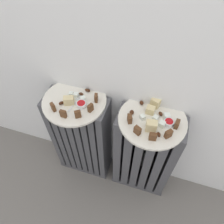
{
  "coord_description": "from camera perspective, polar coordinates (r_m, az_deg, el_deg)",
  "views": [
    {
      "loc": [
        0.19,
        -0.33,
        1.45
      ],
      "look_at": [
        0.0,
        0.28,
        0.66
      ],
      "focal_mm": 34.61,
      "sensor_mm": 36.0,
      "label": 1
    }
  ],
  "objects": [
    {
      "name": "ground_plane",
      "position": [
        1.5,
        -3.56,
        -24.48
      ],
      "size": [
        6.0,
        6.0,
        0.0
      ],
      "primitive_type": "plane",
      "color": "slate"
    },
    {
      "name": "radiator_left",
      "position": [
        1.33,
        -7.9,
        -6.98
      ],
      "size": [
        0.34,
        0.15,
        0.67
      ],
      "color": "#47474C",
      "rests_on": "ground_plane"
    },
    {
      "name": "radiator_right",
      "position": [
        1.27,
        8.36,
        -11.38
      ],
      "size": [
        0.34,
        0.15,
        0.67
      ],
      "color": "#47474C",
      "rests_on": "ground_plane"
    },
    {
      "name": "plate_left",
      "position": [
        1.06,
        -9.9,
        2.91
      ],
      "size": [
        0.31,
        0.31,
        0.01
      ],
      "primitive_type": "cylinder",
      "color": "silver",
      "rests_on": "radiator_left"
    },
    {
      "name": "plate_right",
      "position": [
        0.98,
        10.62,
        -2.1
      ],
      "size": [
        0.31,
        0.31,
        0.01
      ],
      "primitive_type": "cylinder",
      "color": "silver",
      "rests_on": "radiator_right"
    },
    {
      "name": "dark_cake_slice_left_0",
      "position": [
        1.02,
        -15.31,
        1.25
      ],
      "size": [
        0.03,
        0.03,
        0.04
      ],
      "primitive_type": "cube",
      "rotation": [
        0.0,
        0.0,
        -0.65
      ],
      "color": "#56351E",
      "rests_on": "plate_left"
    },
    {
      "name": "dark_cake_slice_left_1",
      "position": [
        0.98,
        -12.77,
        -0.48
      ],
      "size": [
        0.03,
        0.01,
        0.04
      ],
      "primitive_type": "cube",
      "rotation": [
        0.0,
        0.0,
        -0.03
      ],
      "color": "#56351E",
      "rests_on": "plate_left"
    },
    {
      "name": "dark_cake_slice_left_2",
      "position": [
        0.97,
        -9.03,
        -0.57
      ],
      "size": [
        0.03,
        0.03,
        0.04
      ],
      "primitive_type": "cube",
      "rotation": [
        0.0,
        0.0,
        0.59
      ],
      "color": "#56351E",
      "rests_on": "plate_left"
    },
    {
      "name": "dark_cake_slice_left_3",
      "position": [
        0.98,
        -5.72,
        1.09
      ],
      "size": [
        0.02,
        0.03,
        0.04
      ],
      "primitive_type": "cube",
      "rotation": [
        0.0,
        0.0,
        1.21
      ],
      "color": "#56351E",
      "rests_on": "plate_left"
    },
    {
      "name": "dark_cake_slice_left_4",
      "position": [
        1.02,
        -4.23,
        3.71
      ],
      "size": [
        0.02,
        0.03,
        0.04
      ],
      "primitive_type": "cube",
      "rotation": [
        0.0,
        0.0,
        1.83
      ],
      "color": "#56351E",
      "rests_on": "plate_left"
    },
    {
      "name": "marble_cake_slice_left_0",
      "position": [
        1.03,
        -11.34,
        2.97
      ],
      "size": [
        0.05,
        0.04,
        0.04
      ],
      "primitive_type": "cube",
      "rotation": [
        0.0,
        0.0,
        0.37
      ],
      "color": "beige",
      "rests_on": "plate_left"
    },
    {
      "name": "turkish_delight_left_0",
      "position": [
        1.06,
        -9.48,
        4.39
      ],
      "size": [
        0.02,
        0.02,
        0.02
      ],
      "primitive_type": "cube",
      "rotation": [
        0.0,
        0.0,
        0.06
      ],
      "color": "white",
      "rests_on": "plate_left"
    },
    {
      "name": "turkish_delight_left_1",
      "position": [
        1.07,
        -10.74,
        4.71
      ],
      "size": [
        0.02,
        0.02,
        0.02
      ],
      "primitive_type": "cube",
      "rotation": [
        0.0,
        0.0,
        0.09
      ],
      "color": "white",
      "rests_on": "plate_left"
    },
    {
      "name": "turkish_delight_left_2",
      "position": [
        1.04,
        -7.68,
        3.51
      ],
      "size": [
        0.03,
        0.03,
        0.02
      ],
      "primitive_type": "cube",
      "rotation": [
        0.0,
        0.0,
        0.62
      ],
      "color": "white",
      "rests_on": "plate_left"
    },
    {
      "name": "medjool_date_left_0",
      "position": [
        1.06,
        -8.16,
        4.75
      ],
      "size": [
        0.03,
        0.02,
        0.01
      ],
      "primitive_type": "ellipsoid",
      "rotation": [
        0.0,
        0.0,
        2.99
      ],
      "color": "#3D1E0F",
      "rests_on": "plate_left"
    },
    {
      "name": "medjool_date_left_1",
      "position": [
        1.04,
        -13.24,
        2.36
      ],
      "size": [
        0.03,
        0.03,
        0.01
      ],
      "primitive_type": "ellipsoid",
      "rotation": [
        0.0,
        0.0,
        0.88
      ],
      "color": "#3D1E0F",
      "rests_on": "plate_left"
    },
    {
      "name": "medjool_date_left_2",
      "position": [
        1.08,
        -6.47,
        5.74
      ],
      "size": [
        0.03,
        0.02,
        0.02
      ],
      "primitive_type": "ellipsoid",
      "rotation": [
        0.0,
        0.0,
        3.09
      ],
      "color": "#3D1E0F",
      "rests_on": "plate_left"
    },
    {
      "name": "jam_bowl_left",
      "position": [
        1.01,
        -8.11,
        2.02
      ],
      "size": [
        0.05,
        0.05,
        0.02
      ],
      "color": "white",
      "rests_on": "plate_left"
    },
    {
      "name": "dark_cake_slice_right_0",
      "position": [
        0.94,
        4.7,
        -1.81
      ],
      "size": [
        0.03,
        0.03,
        0.04
      ],
      "primitive_type": "cube",
      "rotation": [
        0.0,
        0.0,
        -1.14
      ],
      "color": "#56351E",
      "rests_on": "plate_right"
    },
    {
      "name": "dark_cake_slice_right_1",
      "position": [
        0.91,
        6.74,
        -4.86
      ],
      "size": [
        0.03,
        0.03,
        0.04
      ],
      "primitive_type": "cube",
      "rotation": [
        0.0,
        0.0,
        -0.49
      ],
      "color": "#56351E",
      "rests_on": "plate_right"
    },
    {
      "name": "dark_cake_slice_right_2",
      "position": [
        0.9,
        10.71,
        -6.41
      ],
      "size": [
        0.03,
        0.02,
        0.04
      ],
      "primitive_type": "cube",
      "rotation": [
        0.0,
        0.0,
        0.17
      ],
      "color": "#56351E",
      "rests_on": "plate_right"
    },
    {
      "name": "dark_cake_slice_right_3",
      "position": [
        0.92,
        14.68,
        -5.65
      ],
      "size": [
        0.03,
        0.03,
        0.04
      ],
      "primitive_type": "cube",
      "rotation": [
        0.0,
        0.0,
        0.82
      ],
      "color": "#56351E",
      "rests_on": "plate_right"
    },
    {
      "name": "dark_cake_slice_right_4",
      "position": [
        0.96,
        16.79,
        -3.07
      ],
      "size": [
        0.02,
        0.03,
        0.04
      ],
      "primitive_type": "cube",
      "rotation": [
        0.0,
        0.0,
        1.48
      ],
      "color": "#56351E",
      "rests_on": "plate_right"
    },
    {
      "name": "marble_cake_slice_right_0",
      "position": [
        1.01,
        11.4,
        2.43
      ],
      "size": [
        0.05,
        0.04,
        0.05
      ],
      "primitive_type": "cube",
      "rotation": [
        0.0,
        0.0,
        -0.39
      ],
      "color": "beige",
      "rests_on": "plate_right"
    },
    {
      "name": "marble_cake_slice_right_1",
      "position": [
        0.99,
        10.11,
        0.51
      ],
      "size": [
        0.04,
        0.03,
        0.04
      ],
      "primitive_type": "cube",
      "rotation": [
        0.0,
        0.0,
        -0.08
      ],
      "color": "beige",
      "rests_on": "plate_right"
    },
    {
      "name": "marble_cake_slice_right_2",
      "position": [
        0.92,
        10.33,
        -3.67
      ],
      "size": [
        0.05,
        0.04,
        0.05
      ],
      "primitive_type": "cube",
      "rotation": [
        0.0,
        0.0,
        0.14
      ],
      "color": "beige",
      "rests_on": "plate_right"
    },
    {
      "name": "turkish_delight_right_0",
      "position": [
        0.97,
        11.42,
        -1.58
      ],
      "size": [
        0.03,
        0.03,
        0.02
      ],
      "primitive_type": "cube",
      "rotation": [
        0.0,
        0.0,
        1.11
      ],
      "color": "white",
      "rests_on": "plate_right"
    },
    {
      "name": "turkish_delight_right_1",
      "position": [
        0.97,
        8.07,
        -1.35
      ],
      "size": [
        0.03,
        0.03,
        0.02
      ],
      "primitive_type": "cube",
      "rotation": [
        0.0,
        0.0,
        0.81
      ],
      "color": "white",
      "rests_on": "plate_right"
    },
    {
      "name": "turkish_delight_right_2",
      "position": [
        0.99,
        14.3,
        -1.14
      ],
      "size": [
        0.03,
        0.03,
        0.03
      ],
      "primitive_type": "cube",
      "rotation": [
        0.0,
        0.0,
        0.34
      ],
      "color": "white",
      "rests_on": "plate_right"
    },
    {
      "name": "turkish_delight_right_3",
      "position": [
        0.96,
        13.07,
        -3.14
      ],
      "size": [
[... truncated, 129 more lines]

